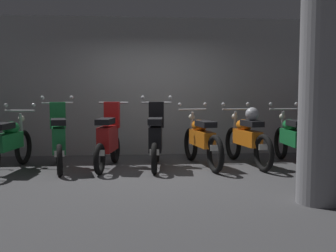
# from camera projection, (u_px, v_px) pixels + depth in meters

# --- Properties ---
(ground_plane) EXTENTS (80.00, 80.00, 0.00)m
(ground_plane) POSITION_uv_depth(u_px,v_px,m) (157.00, 172.00, 7.14)
(ground_plane) COLOR #424244
(back_wall) EXTENTS (16.00, 0.30, 2.92)m
(back_wall) POSITION_uv_depth(u_px,v_px,m) (151.00, 87.00, 9.09)
(back_wall) COLOR gray
(back_wall) RESTS_ON ground
(motorbike_slot_1) EXTENTS (0.58, 1.94, 1.15)m
(motorbike_slot_1) POSITION_uv_depth(u_px,v_px,m) (8.00, 143.00, 7.23)
(motorbike_slot_1) COLOR black
(motorbike_slot_1) RESTS_ON ground
(motorbike_slot_2) EXTENTS (0.58, 1.67, 1.29)m
(motorbike_slot_2) POSITION_uv_depth(u_px,v_px,m) (58.00, 140.00, 7.37)
(motorbike_slot_2) COLOR black
(motorbike_slot_2) RESTS_ON ground
(motorbike_slot_3) EXTENTS (0.57, 1.67, 1.18)m
(motorbike_slot_3) POSITION_uv_depth(u_px,v_px,m) (108.00, 139.00, 7.48)
(motorbike_slot_3) COLOR black
(motorbike_slot_3) RESTS_ON ground
(motorbike_slot_4) EXTENTS (0.59, 1.68, 1.29)m
(motorbike_slot_4) POSITION_uv_depth(u_px,v_px,m) (156.00, 138.00, 7.56)
(motorbike_slot_4) COLOR black
(motorbike_slot_4) RESTS_ON ground
(motorbike_slot_5) EXTENTS (0.60, 1.94, 1.15)m
(motorbike_slot_5) POSITION_uv_depth(u_px,v_px,m) (202.00, 139.00, 7.68)
(motorbike_slot_5) COLOR black
(motorbike_slot_5) RESTS_ON ground
(motorbike_slot_6) EXTENTS (0.59, 1.94, 1.15)m
(motorbike_slot_6) POSITION_uv_depth(u_px,v_px,m) (247.00, 137.00, 7.77)
(motorbike_slot_6) COLOR black
(motorbike_slot_6) RESTS_ON ground
(motorbike_slot_7) EXTENTS (0.59, 1.95, 1.15)m
(motorbike_slot_7) POSITION_uv_depth(u_px,v_px,m) (292.00, 139.00, 7.82)
(motorbike_slot_7) COLOR black
(motorbike_slot_7) RESTS_ON ground
(support_pillar) EXTENTS (0.55, 0.55, 2.92)m
(support_pillar) POSITION_uv_depth(u_px,v_px,m) (322.00, 85.00, 5.11)
(support_pillar) COLOR gray
(support_pillar) RESTS_ON ground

